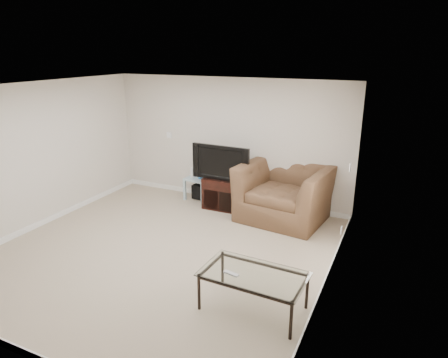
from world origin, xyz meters
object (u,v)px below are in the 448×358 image
at_px(side_table, 199,188).
at_px(subwoofer, 201,191).
at_px(tv_stand, 224,193).
at_px(recliner, 285,183).
at_px(coffee_table, 253,291).
at_px(television, 223,162).

xyz_separation_m(side_table, subwoofer, (0.03, 0.02, -0.07)).
relative_size(tv_stand, recliner, 0.47).
xyz_separation_m(tv_stand, subwoofer, (-0.64, 0.25, -0.14)).
bearing_deg(tv_stand, subwoofer, 157.94).
bearing_deg(recliner, coffee_table, -73.48).
xyz_separation_m(subwoofer, coffee_table, (2.34, -3.06, 0.08)).
xyz_separation_m(side_table, recliner, (1.90, -0.23, 0.45)).
bearing_deg(side_table, recliner, -6.90).
relative_size(tv_stand, subwoofer, 2.52).
xyz_separation_m(tv_stand, recliner, (1.23, 0.00, 0.37)).
xyz_separation_m(side_table, coffee_table, (2.37, -3.04, 0.01)).
distance_m(tv_stand, subwoofer, 0.70).
distance_m(television, side_table, 1.02).
height_order(tv_stand, coffee_table, tv_stand).
bearing_deg(tv_stand, television, -90.00).
height_order(side_table, recliner, recliner).
bearing_deg(side_table, coffee_table, -52.01).
relative_size(side_table, coffee_table, 0.40).
distance_m(tv_stand, recliner, 1.28).
height_order(subwoofer, coffee_table, coffee_table).
relative_size(recliner, coffee_table, 1.26).
bearing_deg(subwoofer, coffee_table, -52.52).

